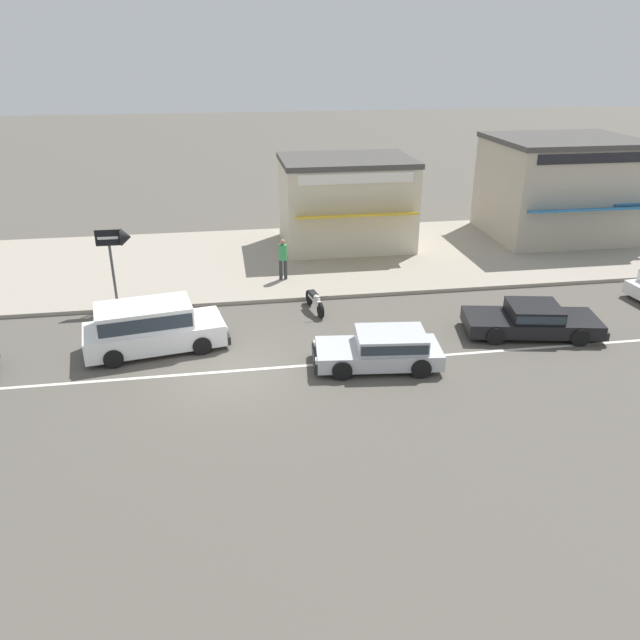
{
  "coord_description": "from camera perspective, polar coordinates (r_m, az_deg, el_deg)",
  "views": [
    {
      "loc": [
        0.12,
        -16.86,
        9.06
      ],
      "look_at": [
        3.08,
        1.58,
        0.8
      ],
      "focal_mm": 35.0,
      "sensor_mm": 36.0,
      "label": 1
    }
  ],
  "objects": [
    {
      "name": "pedestrian_mid_kerb",
      "position": [
        25.64,
        -3.42,
        5.85
      ],
      "size": [
        0.34,
        0.34,
        1.71
      ],
      "color": "#333338",
      "rests_on": "kerb_strip"
    },
    {
      "name": "shopfront_mid_block",
      "position": [
        30.18,
        2.39,
        10.75
      ],
      "size": [
        6.11,
        5.24,
        4.14
      ],
      "color": "beige",
      "rests_on": "kerb_strip"
    },
    {
      "name": "shopfront_far_kios",
      "position": [
        33.86,
        21.01,
        11.26
      ],
      "size": [
        6.79,
        6.43,
        4.83
      ],
      "color": "#B2A893",
      "rests_on": "kerb_strip"
    },
    {
      "name": "shopfront_corner_warung",
      "position": [
        36.24,
        25.6,
        10.79
      ],
      "size": [
        5.28,
        6.08,
        4.24
      ],
      "color": "#B2A893",
      "rests_on": "kerb_strip"
    },
    {
      "name": "ground_plane",
      "position": [
        19.14,
        -8.42,
        -4.67
      ],
      "size": [
        160.0,
        160.0,
        0.0
      ],
      "primitive_type": "plane",
      "color": "#544F47"
    },
    {
      "name": "kerb_strip",
      "position": [
        28.57,
        -8.94,
        5.23
      ],
      "size": [
        68.0,
        10.0,
        0.15
      ],
      "primitive_type": "cube",
      "color": "#9E9384",
      "rests_on": "ground"
    },
    {
      "name": "minivan_white_5",
      "position": [
        20.64,
        -15.28,
        -0.48
      ],
      "size": [
        4.71,
        2.58,
        1.56
      ],
      "color": "white",
      "rests_on": "ground"
    },
    {
      "name": "lane_centre_stripe",
      "position": [
        19.14,
        -8.42,
        -4.67
      ],
      "size": [
        50.4,
        0.14,
        0.01
      ],
      "primitive_type": "cube",
      "color": "silver",
      "rests_on": "ground"
    },
    {
      "name": "motorcycle_2",
      "position": [
        23.0,
        -0.47,
        1.8
      ],
      "size": [
        0.6,
        1.88,
        0.8
      ],
      "color": "black",
      "rests_on": "ground"
    },
    {
      "name": "arrow_signboard",
      "position": [
        23.96,
        -17.67,
        6.88
      ],
      "size": [
        1.27,
        0.65,
        2.84
      ],
      "color": "#4C4C51",
      "rests_on": "kerb_strip"
    },
    {
      "name": "sedan_black_3",
      "position": [
        22.32,
        18.85,
        0.06
      ],
      "size": [
        4.8,
        2.62,
        1.06
      ],
      "color": "black",
      "rests_on": "ground"
    },
    {
      "name": "hatchback_silver_0",
      "position": [
        19.12,
        5.74,
        -2.56
      ],
      "size": [
        4.05,
        2.14,
        1.1
      ],
      "color": "#B7BABF",
      "rests_on": "ground"
    }
  ]
}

